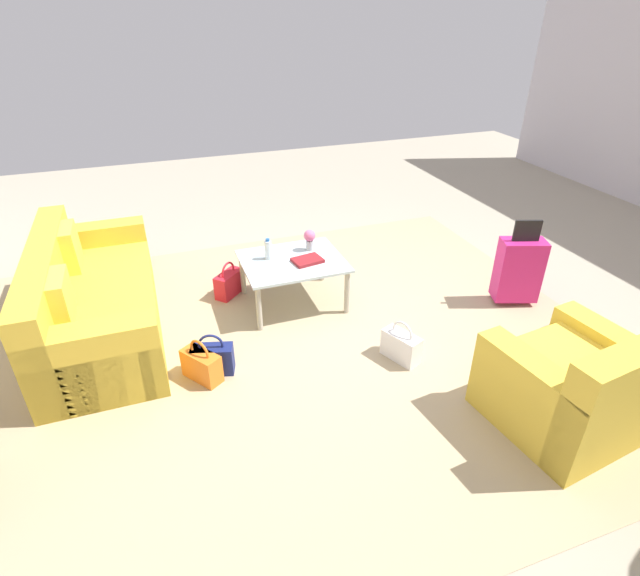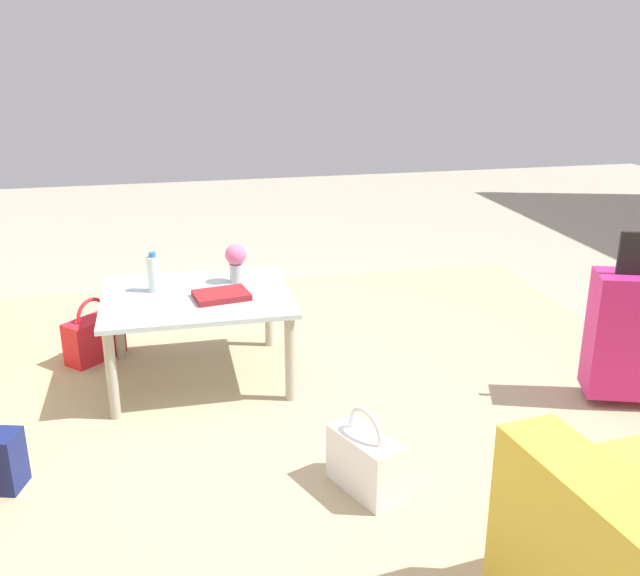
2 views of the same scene
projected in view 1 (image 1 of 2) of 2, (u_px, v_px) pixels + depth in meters
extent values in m
plane|color=#A89E89|center=(352.00, 322.00, 4.55)|extent=(12.00, 12.00, 0.00)
cube|color=tan|center=(296.00, 347.00, 4.21)|extent=(5.20, 4.40, 0.01)
cube|color=gold|center=(102.00, 310.00, 4.31)|extent=(0.91, 2.12, 0.45)
cube|color=gold|center=(52.00, 297.00, 4.11)|extent=(0.22, 2.12, 0.84)
cube|color=gold|center=(101.00, 255.00, 5.03)|extent=(0.91, 0.24, 0.64)
cube|color=gold|center=(96.00, 366.00, 3.50)|extent=(0.91, 0.24, 0.64)
cube|color=yellow|center=(71.00, 248.00, 4.44)|extent=(0.13, 0.40, 0.40)
cube|color=yellow|center=(62.00, 301.00, 3.66)|extent=(0.12, 0.40, 0.40)
cube|color=gold|center=(566.00, 394.00, 3.40)|extent=(1.03, 0.98, 0.44)
cube|color=gold|center=(620.00, 404.00, 3.04)|extent=(0.95, 0.31, 0.82)
cube|color=gold|center=(529.00, 402.00, 3.21)|extent=(0.31, 0.89, 0.60)
cube|color=gold|center=(605.00, 369.00, 3.50)|extent=(0.31, 0.89, 0.60)
cube|color=yellow|center=(569.00, 359.00, 3.30)|extent=(0.76, 0.70, 0.08)
cube|color=silver|center=(292.00, 261.00, 4.61)|extent=(0.93, 0.77, 0.02)
cylinder|color=#ADA899|center=(347.00, 292.00, 4.57)|extent=(0.05, 0.05, 0.44)
cylinder|color=#ADA899|center=(259.00, 309.00, 4.33)|extent=(0.05, 0.05, 0.44)
cylinder|color=#ADA899|center=(322.00, 261.00, 5.12)|extent=(0.05, 0.05, 0.44)
cylinder|color=#ADA899|center=(243.00, 274.00, 4.88)|extent=(0.05, 0.05, 0.44)
cylinder|color=silver|center=(268.00, 250.00, 4.58)|extent=(0.06, 0.06, 0.18)
cylinder|color=#2D6BBC|center=(268.00, 240.00, 4.53)|extent=(0.04, 0.04, 0.02)
cube|color=maroon|center=(307.00, 260.00, 4.57)|extent=(0.29, 0.23, 0.03)
cylinder|color=#B2B7BC|center=(310.00, 245.00, 4.77)|extent=(0.07, 0.07, 0.10)
sphere|color=#DB6693|center=(310.00, 236.00, 4.72)|extent=(0.11, 0.11, 0.11)
cube|color=#D12375|center=(518.00, 270.00, 4.68)|extent=(0.45, 0.34, 0.60)
cube|color=black|center=(527.00, 231.00, 4.48)|extent=(0.23, 0.10, 0.20)
cylinder|color=black|center=(526.00, 299.00, 4.84)|extent=(0.04, 0.05, 0.05)
cylinder|color=black|center=(497.00, 299.00, 4.84)|extent=(0.04, 0.05, 0.05)
cube|color=navy|center=(213.00, 360.00, 3.88)|extent=(0.35, 0.22, 0.24)
torus|color=navy|center=(211.00, 345.00, 3.81)|extent=(0.19, 0.07, 0.20)
cube|color=red|center=(229.00, 284.00, 4.91)|extent=(0.33, 0.32, 0.24)
torus|color=red|center=(228.00, 271.00, 4.84)|extent=(0.16, 0.15, 0.20)
cube|color=orange|center=(202.00, 366.00, 3.81)|extent=(0.30, 0.34, 0.24)
torus|color=orange|center=(199.00, 351.00, 3.74)|extent=(0.13, 0.17, 0.20)
cube|color=white|center=(401.00, 347.00, 4.02)|extent=(0.25, 0.35, 0.24)
torus|color=white|center=(402.00, 332.00, 3.95)|extent=(0.09, 0.19, 0.20)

